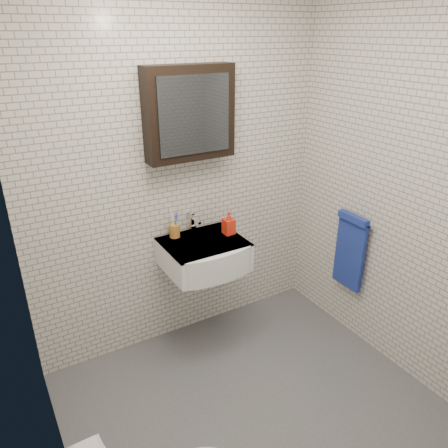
{
  "coord_description": "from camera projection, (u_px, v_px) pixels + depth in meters",
  "views": [
    {
      "loc": [
        -1.2,
        -1.64,
        2.2
      ],
      "look_at": [
        0.03,
        0.45,
        1.11
      ],
      "focal_mm": 35.0,
      "sensor_mm": 36.0,
      "label": 1
    }
  ],
  "objects": [
    {
      "name": "ground",
      "position": [
        257.0,
        411.0,
        2.74
      ],
      "size": [
        2.2,
        2.0,
        0.01
      ],
      "primitive_type": "cube",
      "color": "#505258",
      "rests_on": "ground"
    },
    {
      "name": "room_shell",
      "position": [
        266.0,
        192.0,
        2.14
      ],
      "size": [
        2.22,
        2.02,
        2.51
      ],
      "color": "silver",
      "rests_on": "ground"
    },
    {
      "name": "washbasin",
      "position": [
        206.0,
        255.0,
        3.03
      ],
      "size": [
        0.55,
        0.5,
        0.2
      ],
      "color": "white",
      "rests_on": "room_shell"
    },
    {
      "name": "faucet",
      "position": [
        193.0,
        224.0,
        3.12
      ],
      "size": [
        0.06,
        0.2,
        0.15
      ],
      "color": "silver",
      "rests_on": "washbasin"
    },
    {
      "name": "mirror_cabinet",
      "position": [
        190.0,
        113.0,
        2.8
      ],
      "size": [
        0.6,
        0.15,
        0.6
      ],
      "color": "black",
      "rests_on": "room_shell"
    },
    {
      "name": "towel_rail",
      "position": [
        350.0,
        248.0,
        3.2
      ],
      "size": [
        0.09,
        0.3,
        0.58
      ],
      "color": "silver",
      "rests_on": "room_shell"
    },
    {
      "name": "toothbrush_cup",
      "position": [
        175.0,
        230.0,
        3.07
      ],
      "size": [
        0.09,
        0.09,
        0.21
      ],
      "rotation": [
        0.0,
        0.0,
        -0.28
      ],
      "color": "#AE722B",
      "rests_on": "washbasin"
    },
    {
      "name": "soap_bottle",
      "position": [
        229.0,
        223.0,
        3.1
      ],
      "size": [
        0.08,
        0.08,
        0.17
      ],
      "primitive_type": "imported",
      "rotation": [
        0.0,
        0.0,
        0.04
      ],
      "color": "#DF5217",
      "rests_on": "washbasin"
    }
  ]
}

